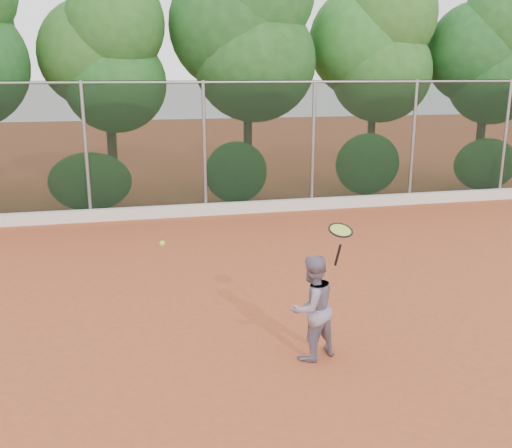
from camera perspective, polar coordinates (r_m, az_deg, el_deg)
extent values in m
plane|color=#A74927|center=(8.96, 1.46, -9.37)|extent=(80.00, 80.00, 0.00)
cube|color=silver|center=(15.28, -4.94, 1.46)|extent=(24.00, 0.20, 0.30)
imported|color=gray|center=(7.56, 5.59, -8.32)|extent=(0.84, 0.76, 1.42)
cube|color=black|center=(15.17, -5.17, 7.50)|extent=(24.00, 0.01, 3.50)
cylinder|color=gray|center=(15.05, -5.32, 13.93)|extent=(24.00, 0.06, 0.06)
cylinder|color=gray|center=(15.06, -16.63, 6.89)|extent=(0.09, 0.09, 3.50)
cylinder|color=gray|center=(15.17, -5.17, 7.50)|extent=(0.09, 0.09, 3.50)
cylinder|color=gray|center=(15.86, 5.72, 7.81)|extent=(0.09, 0.09, 3.50)
cylinder|color=gray|center=(17.06, 15.41, 7.84)|extent=(0.09, 0.09, 3.50)
cylinder|color=gray|center=(18.66, 23.63, 7.70)|extent=(0.09, 0.09, 3.50)
cylinder|color=#452C1A|center=(17.39, -14.11, 6.22)|extent=(0.28, 0.28, 2.40)
ellipsoid|color=#1D541C|center=(17.11, -13.90, 13.51)|extent=(2.90, 2.40, 2.80)
ellipsoid|color=#26521C|center=(17.43, -15.77, 16.05)|extent=(3.20, 2.70, 3.10)
ellipsoid|color=#22541C|center=(16.96, -13.90, 18.93)|extent=(2.70, 2.30, 2.90)
cylinder|color=#43281A|center=(17.43, -0.82, 7.68)|extent=(0.26, 0.26, 3.00)
ellipsoid|color=#306A28|center=(17.25, -0.11, 15.93)|extent=(3.60, 3.00, 3.50)
ellipsoid|color=#296627|center=(17.48, -2.03, 19.19)|extent=(3.90, 3.20, 3.80)
cylinder|color=#3A2516|center=(18.93, 11.37, 7.51)|extent=(0.24, 0.24, 2.70)
ellipsoid|color=#25551D|center=(18.78, 12.45, 14.59)|extent=(3.20, 2.70, 3.10)
ellipsoid|color=#236020|center=(18.87, 10.77, 17.41)|extent=(3.50, 2.90, 3.40)
ellipsoid|color=#27581E|center=(18.81, 13.18, 19.75)|extent=(3.00, 2.50, 3.10)
cylinder|color=#3D2917|center=(20.41, 21.42, 7.01)|extent=(0.28, 0.28, 2.50)
ellipsoid|color=#286225|center=(20.29, 22.67, 13.25)|extent=(3.00, 2.50, 2.90)
ellipsoid|color=#266426|center=(20.27, 21.20, 15.66)|extent=(3.30, 2.80, 3.20)
ellipsoid|color=#2C6B28|center=(20.32, 23.55, 17.71)|extent=(2.80, 2.40, 3.00)
ellipsoid|color=#366D29|center=(15.99, -16.24, 4.08)|extent=(2.20, 1.16, 1.60)
ellipsoid|color=#2A6727|center=(16.23, -1.99, 5.18)|extent=(1.80, 1.04, 1.76)
ellipsoid|color=#31722B|center=(17.42, 11.10, 5.91)|extent=(2.00, 1.10, 1.84)
ellipsoid|color=#316928|center=(19.41, 21.98, 5.56)|extent=(2.16, 1.12, 1.64)
cylinder|color=black|center=(7.46, 8.19, -3.09)|extent=(0.06, 0.15, 0.32)
torus|color=black|center=(7.30, 8.46, -0.61)|extent=(0.37, 0.36, 0.14)
cylinder|color=#A8CE3C|center=(7.30, 8.46, -0.61)|extent=(0.31, 0.30, 0.10)
sphere|color=#BEE734|center=(7.09, -9.36, -1.92)|extent=(0.07, 0.07, 0.07)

